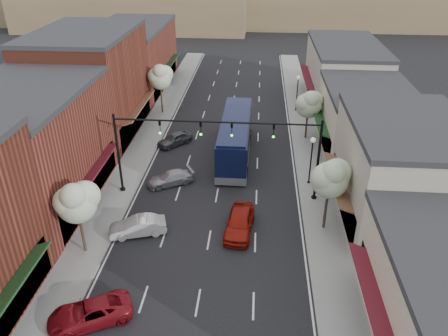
% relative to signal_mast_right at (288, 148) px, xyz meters
% --- Properties ---
extents(ground, '(160.00, 160.00, 0.00)m').
position_rel_signal_mast_right_xyz_m(ground, '(-5.62, -8.00, -4.62)').
color(ground, black).
rests_on(ground, ground).
extents(sidewalk_left, '(2.80, 73.00, 0.15)m').
position_rel_signal_mast_right_xyz_m(sidewalk_left, '(-14.02, 10.50, -4.55)').
color(sidewalk_left, gray).
rests_on(sidewalk_left, ground).
extents(sidewalk_right, '(2.80, 73.00, 0.15)m').
position_rel_signal_mast_right_xyz_m(sidewalk_right, '(2.78, 10.50, -4.55)').
color(sidewalk_right, gray).
rests_on(sidewalk_right, ground).
extents(curb_left, '(0.25, 73.00, 0.17)m').
position_rel_signal_mast_right_xyz_m(curb_left, '(-12.62, 10.50, -4.55)').
color(curb_left, gray).
rests_on(curb_left, ground).
extents(curb_right, '(0.25, 73.00, 0.17)m').
position_rel_signal_mast_right_xyz_m(curb_right, '(1.38, 10.50, -4.55)').
color(curb_right, gray).
rests_on(curb_right, ground).
extents(bldg_left_midnear, '(10.14, 14.10, 9.40)m').
position_rel_signal_mast_right_xyz_m(bldg_left_midnear, '(-19.85, -2.00, 0.03)').
color(bldg_left_midnear, brown).
rests_on(bldg_left_midnear, ground).
extents(bldg_left_midfar, '(10.14, 14.10, 10.90)m').
position_rel_signal_mast_right_xyz_m(bldg_left_midfar, '(-19.86, 12.00, 0.78)').
color(bldg_left_midfar, brown).
rests_on(bldg_left_midfar, ground).
extents(bldg_left_far, '(10.14, 18.10, 8.40)m').
position_rel_signal_mast_right_xyz_m(bldg_left_far, '(-19.84, 28.00, -0.46)').
color(bldg_left_far, brown).
rests_on(bldg_left_far, ground).
extents(bldg_right_midnear, '(9.14, 12.10, 7.90)m').
position_rel_signal_mast_right_xyz_m(bldg_right_midnear, '(8.10, -2.00, -0.72)').
color(bldg_right_midnear, '#B0A896').
rests_on(bldg_right_midnear, ground).
extents(bldg_right_midfar, '(9.14, 12.10, 6.40)m').
position_rel_signal_mast_right_xyz_m(bldg_right_midfar, '(8.08, 10.00, -1.46)').
color(bldg_right_midfar, beige).
rests_on(bldg_right_midfar, ground).
extents(bldg_right_far, '(9.14, 16.10, 7.40)m').
position_rel_signal_mast_right_xyz_m(bldg_right_far, '(8.09, 24.00, -0.96)').
color(bldg_right_far, '#B0A896').
rests_on(bldg_right_far, ground).
extents(hill_near, '(50.00, 20.00, 8.00)m').
position_rel_signal_mast_right_xyz_m(hill_near, '(-30.62, 70.00, -0.62)').
color(hill_near, '#7A6647').
rests_on(hill_near, ground).
extents(signal_mast_right, '(8.22, 0.46, 7.00)m').
position_rel_signal_mast_right_xyz_m(signal_mast_right, '(0.00, 0.00, 0.00)').
color(signal_mast_right, black).
rests_on(signal_mast_right, ground).
extents(signal_mast_left, '(8.22, 0.46, 7.00)m').
position_rel_signal_mast_right_xyz_m(signal_mast_left, '(-11.24, 0.00, 0.00)').
color(signal_mast_left, black).
rests_on(signal_mast_left, ground).
extents(tree_right_near, '(2.85, 2.65, 5.95)m').
position_rel_signal_mast_right_xyz_m(tree_right_near, '(2.73, -4.05, -0.17)').
color(tree_right_near, '#47382B').
rests_on(tree_right_near, ground).
extents(tree_right_far, '(2.85, 2.65, 5.43)m').
position_rel_signal_mast_right_xyz_m(tree_right_far, '(2.73, 11.95, -0.63)').
color(tree_right_far, '#47382B').
rests_on(tree_right_far, ground).
extents(tree_left_near, '(2.85, 2.65, 5.69)m').
position_rel_signal_mast_right_xyz_m(tree_left_near, '(-13.87, -8.05, -0.40)').
color(tree_left_near, '#47382B').
rests_on(tree_left_near, ground).
extents(tree_left_far, '(2.85, 2.65, 6.13)m').
position_rel_signal_mast_right_xyz_m(tree_left_far, '(-13.87, 17.95, -0.02)').
color(tree_left_far, '#47382B').
rests_on(tree_left_far, ground).
extents(lamp_post_near, '(0.44, 0.44, 4.44)m').
position_rel_signal_mast_right_xyz_m(lamp_post_near, '(2.18, 2.50, -1.62)').
color(lamp_post_near, black).
rests_on(lamp_post_near, ground).
extents(lamp_post_far, '(0.44, 0.44, 4.44)m').
position_rel_signal_mast_right_xyz_m(lamp_post_far, '(2.18, 20.00, -1.62)').
color(lamp_post_far, black).
rests_on(lamp_post_far, ground).
extents(coach_bus, '(2.89, 12.54, 3.83)m').
position_rel_signal_mast_right_xyz_m(coach_bus, '(-4.52, 7.58, -2.63)').
color(coach_bus, '#0D1234').
rests_on(coach_bus, ground).
extents(red_hatchback, '(2.34, 4.88, 1.61)m').
position_rel_signal_mast_right_xyz_m(red_hatchback, '(-3.51, -4.79, -3.82)').
color(red_hatchback, '#98160B').
rests_on(red_hatchback, ground).
extents(parked_car_a, '(5.11, 3.98, 1.29)m').
position_rel_signal_mast_right_xyz_m(parked_car_a, '(-11.45, -13.87, -3.98)').
color(parked_car_a, maroon).
rests_on(parked_car_a, ground).
extents(parked_car_b, '(4.30, 2.55, 1.34)m').
position_rel_signal_mast_right_xyz_m(parked_car_b, '(-10.82, -5.72, -3.95)').
color(parked_car_b, silver).
rests_on(parked_car_b, ground).
extents(parked_car_c, '(4.33, 3.32, 1.17)m').
position_rel_signal_mast_right_xyz_m(parked_car_c, '(-9.82, 1.53, -4.04)').
color(parked_car_c, '#AAAAAF').
rests_on(parked_car_c, ground).
extents(parked_car_d, '(3.71, 3.89, 1.31)m').
position_rel_signal_mast_right_xyz_m(parked_car_d, '(-10.85, 9.42, -3.97)').
color(parked_car_d, '#505257').
rests_on(parked_car_d, ground).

